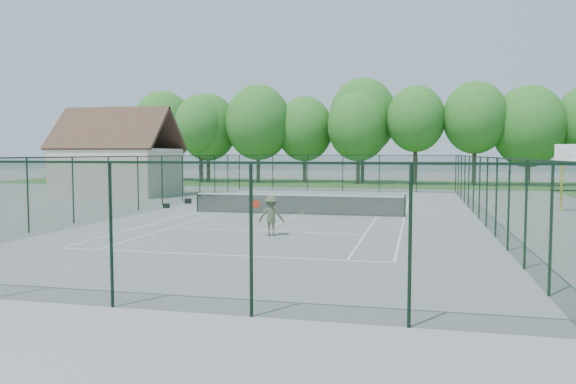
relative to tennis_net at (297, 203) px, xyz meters
name	(u,v)px	position (x,y,z in m)	size (l,w,h in m)	color
ground	(297,214)	(0.00, 0.00, -0.58)	(140.00, 140.00, 0.00)	gray
grass_far	(358,184)	(0.00, 30.00, -0.57)	(80.00, 16.00, 0.01)	#40722C
court_lines	(297,214)	(0.00, 0.00, -0.57)	(11.05, 23.85, 0.01)	white
tennis_net	(297,203)	(0.00, 0.00, 0.00)	(11.08, 0.08, 1.10)	black
fence_enclosure	(297,184)	(0.00, 0.00, 0.98)	(18.05, 36.05, 3.02)	#17351E
utility_building	(117,154)	(-16.00, 10.00, 2.54)	(8.60, 6.27, 6.63)	beige
tree_line_far	(358,126)	(0.00, 30.00, 5.42)	(39.40, 6.40, 9.70)	#3A291F
basketball_goal	(564,164)	(13.78, 4.56, 1.99)	(1.20, 1.43, 3.65)	yellow
sports_bag_a	(166,206)	(-8.03, 1.49, -0.44)	(0.34, 0.21, 0.28)	black
sports_bag_b	(188,201)	(-8.01, 4.56, -0.42)	(0.40, 0.24, 0.31)	black
tennis_player	(271,216)	(0.63, -7.54, 0.20)	(2.04, 0.81, 1.55)	#575B40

